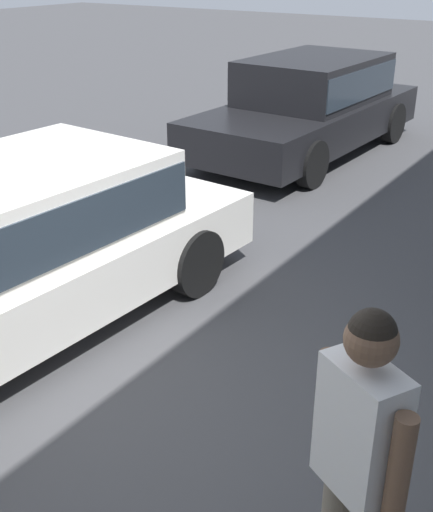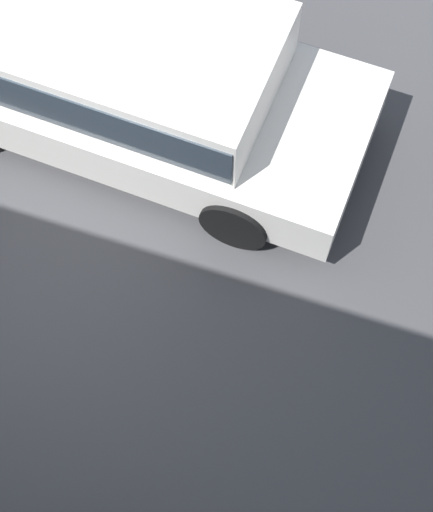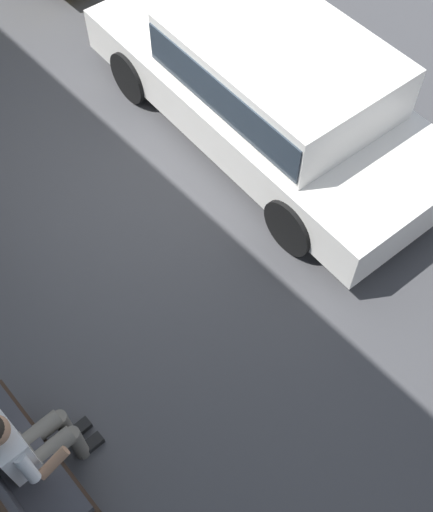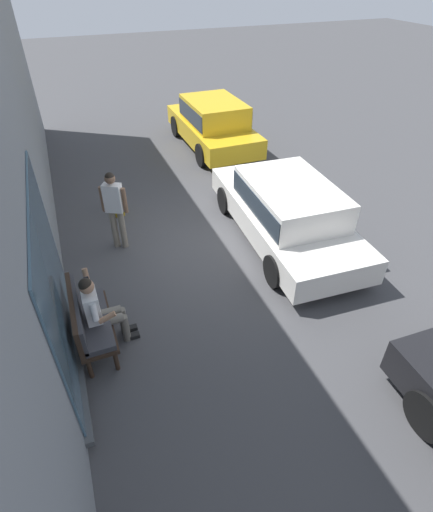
% 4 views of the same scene
% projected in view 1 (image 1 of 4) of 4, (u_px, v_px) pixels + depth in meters
% --- Properties ---
extents(ground_plane, '(60.00, 60.00, 0.00)m').
position_uv_depth(ground_plane, '(127.00, 401.00, 4.59)').
color(ground_plane, '#424244').
extents(parked_car_near, '(4.69, 2.06, 1.47)m').
position_uv_depth(parked_car_near, '(310.00, 102.00, 10.03)').
color(parked_car_near, black).
rests_on(parked_car_near, ground_plane).
extents(parked_car_mid, '(4.69, 2.11, 1.39)m').
position_uv_depth(parked_car_mid, '(11.00, 243.00, 5.24)').
color(parked_car_mid, white).
rests_on(parked_car_mid, ground_plane).
extents(pedestrian_standing, '(0.35, 0.49, 1.73)m').
position_uv_depth(pedestrian_standing, '(357.00, 460.00, 2.63)').
color(pedestrian_standing, gray).
rests_on(pedestrian_standing, ground_plane).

